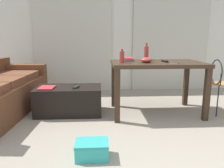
% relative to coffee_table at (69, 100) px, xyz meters
% --- Properties ---
extents(ground_plane, '(7.47, 7.47, 0.00)m').
position_rel_coffee_table_xyz_m(ground_plane, '(0.94, -0.39, -0.20)').
color(ground_plane, gray).
extents(wall_back, '(5.39, 0.10, 2.46)m').
position_rel_coffee_table_xyz_m(wall_back, '(0.94, 1.56, 1.03)').
color(wall_back, silver).
rests_on(wall_back, ground).
extents(curtains, '(3.68, 0.03, 2.13)m').
position_rel_coffee_table_xyz_m(curtains, '(0.94, 1.48, 0.87)').
color(curtains, beige).
rests_on(curtains, ground).
extents(coffee_table, '(0.95, 0.54, 0.40)m').
position_rel_coffee_table_xyz_m(coffee_table, '(0.00, 0.00, 0.00)').
color(coffee_table, black).
rests_on(coffee_table, ground).
extents(craft_table, '(1.30, 0.81, 0.77)m').
position_rel_coffee_table_xyz_m(craft_table, '(1.28, -0.05, 0.46)').
color(craft_table, '#382619').
rests_on(craft_table, ground).
extents(wire_chair, '(0.36, 0.38, 0.81)m').
position_rel_coffee_table_xyz_m(wire_chair, '(2.19, -0.17, 0.31)').
color(wire_chair, '#B7844C').
rests_on(wire_chair, ground).
extents(bottle_near, '(0.07, 0.07, 0.19)m').
position_rel_coffee_table_xyz_m(bottle_near, '(0.77, -0.16, 0.65)').
color(bottle_near, '#99332D').
rests_on(bottle_near, craft_table).
extents(bottle_far, '(0.07, 0.07, 0.26)m').
position_rel_coffee_table_xyz_m(bottle_far, '(1.17, 0.16, 0.68)').
color(bottle_far, '#99332D').
rests_on(bottle_far, craft_table).
extents(bowl, '(0.17, 0.17, 0.08)m').
position_rel_coffee_table_xyz_m(bowl, '(1.11, -0.15, 0.60)').
color(bowl, '#9E3833').
rests_on(bowl, craft_table).
extents(book_stack, '(0.22, 0.31, 0.05)m').
position_rel_coffee_table_xyz_m(book_stack, '(0.88, 0.14, 0.59)').
color(book_stack, '#4C4C51').
rests_on(book_stack, craft_table).
extents(tv_remote_on_table, '(0.06, 0.16, 0.02)m').
position_rel_coffee_table_xyz_m(tv_remote_on_table, '(1.39, -0.08, 0.58)').
color(tv_remote_on_table, black).
rests_on(tv_remote_on_table, craft_table).
extents(scissors, '(0.12, 0.10, 0.00)m').
position_rel_coffee_table_xyz_m(scissors, '(1.48, -0.32, 0.57)').
color(scissors, '#9EA0A5').
rests_on(scissors, craft_table).
extents(tv_remote_primary, '(0.09, 0.15, 0.02)m').
position_rel_coffee_table_xyz_m(tv_remote_primary, '(0.12, -0.08, 0.21)').
color(tv_remote_primary, '#232326').
rests_on(tv_remote_primary, coffee_table).
extents(magazine, '(0.22, 0.27, 0.02)m').
position_rel_coffee_table_xyz_m(magazine, '(-0.30, -0.08, 0.21)').
color(magazine, red).
rests_on(magazine, coffee_table).
extents(shoebox, '(0.31, 0.23, 0.16)m').
position_rel_coffee_table_xyz_m(shoebox, '(0.38, -1.27, -0.12)').
color(shoebox, '#33B2AD').
rests_on(shoebox, ground).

